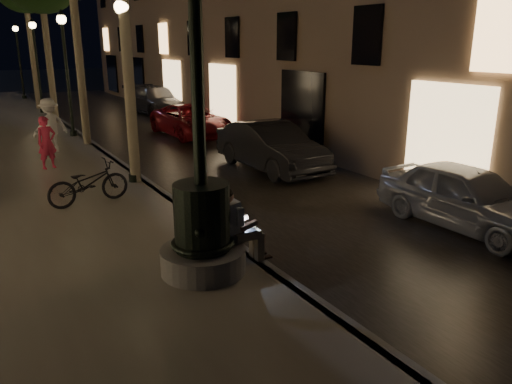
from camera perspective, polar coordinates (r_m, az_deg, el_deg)
ground at (r=20.68m, az=-18.70°, el=5.23°), size 120.00×120.00×0.00m
cobble_lane at (r=21.47m, az=-10.85°, el=6.24°), size 6.00×45.00×0.02m
curb_strip at (r=20.67m, az=-18.73°, el=5.50°), size 0.25×45.00×0.20m
fountain_lamppost at (r=8.01m, az=-6.22°, el=-2.41°), size 1.40×1.40×5.21m
seated_man_laptop at (r=8.36m, az=-2.32°, el=-3.62°), size 0.99×0.34×1.36m
lamp_curb_a at (r=13.47m, az=-14.65°, el=13.73°), size 0.36×0.36×4.81m
lamp_curb_b at (r=21.26m, az=-20.95°, el=14.12°), size 0.36×0.36×4.81m
lamp_curb_c at (r=29.16m, az=-23.85°, el=14.25°), size 0.36×0.36×4.81m
lamp_curb_d at (r=37.11m, az=-25.52°, el=14.30°), size 0.36×0.36×4.81m
car_front at (r=11.47m, az=22.96°, el=-0.49°), size 1.67×4.05×1.37m
car_second at (r=15.43m, az=1.72°, el=5.21°), size 1.61×4.48×1.47m
car_third at (r=21.43m, az=-7.45°, el=8.11°), size 2.25×4.72×1.30m
car_rear at (r=28.26m, az=-11.36°, el=10.22°), size 2.55×5.36×1.51m
pedestrian_red at (r=16.04m, az=-22.79°, el=5.23°), size 0.65×0.52×1.55m
pedestrian_white at (r=18.40m, az=-22.46°, el=7.04°), size 1.34×1.01×1.83m
bicycle at (r=12.18m, az=-18.63°, el=0.98°), size 1.96×0.91×0.99m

